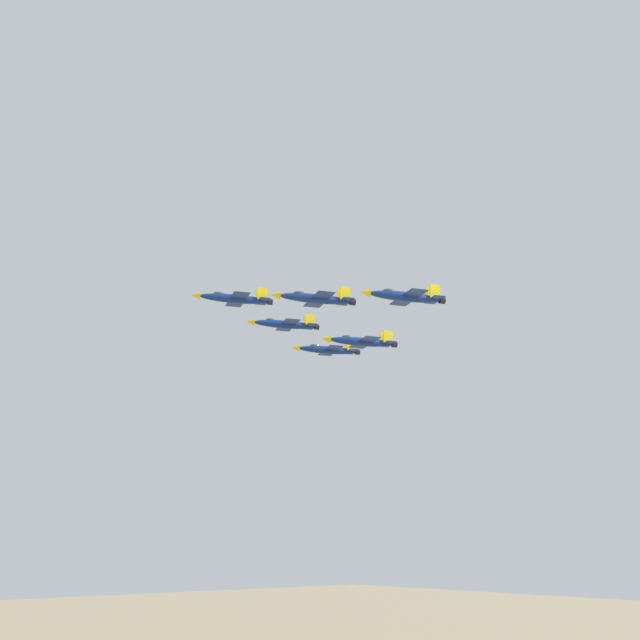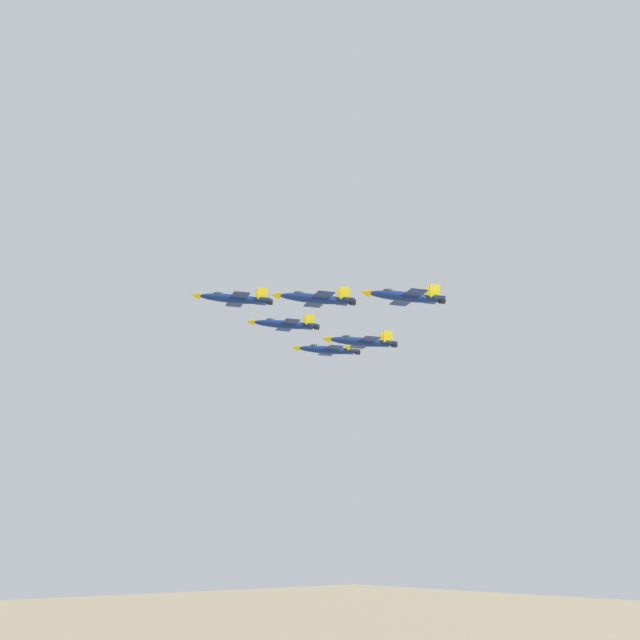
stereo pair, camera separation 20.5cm
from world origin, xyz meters
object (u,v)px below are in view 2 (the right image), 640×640
jet_left_outer (405,296)px  jet_right_outer (327,350)px  jet_lead (234,298)px  jet_slot_rear (361,341)px  jet_right_wingman (285,324)px  jet_left_wingman (315,298)px

jet_left_outer → jet_right_outer: jet_right_outer is taller
jet_right_outer → jet_lead: bearing=41.5°
jet_slot_rear → jet_right_outer: bearing=-91.0°
jet_lead → jet_right_outer: (34.59, 10.78, -3.38)m
jet_right_wingman → jet_slot_rear: bearing=140.5°
jet_left_outer → jet_slot_rear: size_ratio=1.01×
jet_left_wingman → jet_right_outer: 37.83m
jet_right_outer → jet_left_wingman: bearing=69.7°
jet_left_wingman → jet_left_outer: 18.21m
jet_left_outer → jet_lead: bearing=-41.3°
jet_lead → jet_slot_rear: 28.48m
jet_left_outer → jet_slot_rear: jet_left_outer is taller
jet_right_wingman → jet_slot_rear: jet_right_wingman is taller
jet_lead → jet_right_outer: jet_lead is taller
jet_left_wingman → jet_slot_rear: 18.74m
jet_lead → jet_left_outer: size_ratio=0.98×
jet_right_outer → jet_slot_rear: (-9.19, -21.59, -3.63)m
jet_slot_rear → jet_left_outer: bearing=89.0°
jet_right_outer → jet_slot_rear: 23.75m
jet_left_outer → jet_right_outer: (18.38, 43.19, 0.63)m
jet_right_wingman → jet_right_outer: bearing=-138.8°
jet_left_wingman → jet_slot_rear: size_ratio=1.01×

